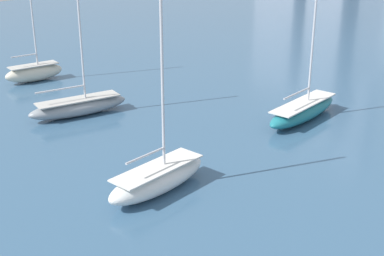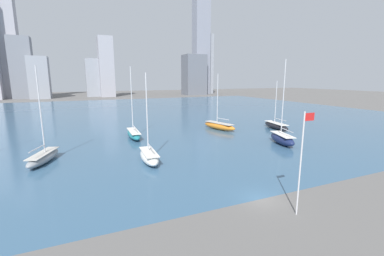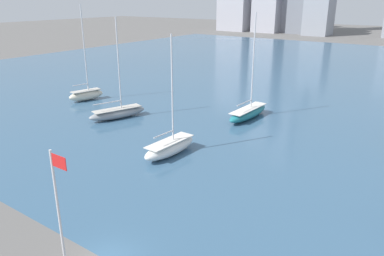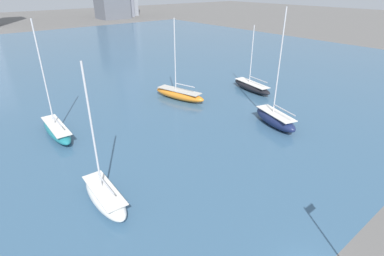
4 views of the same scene
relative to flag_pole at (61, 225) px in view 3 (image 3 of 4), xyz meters
name	(u,v)px [view 3 (image 3 of 4)]	position (x,y,z in m)	size (l,w,h in m)	color
harbor_water	(355,81)	(-1.13, 73.81, -5.32)	(180.00, 140.00, 0.00)	#385B7A
flag_pole	(61,225)	(0.00, 0.00, 0.00)	(1.24, 0.14, 9.70)	silver
sailboat_teal	(248,112)	(-7.93, 37.74, -4.43)	(2.65, 9.84, 14.96)	#1E757F
sailboat_white	(170,147)	(-8.93, 20.49, -4.38)	(2.72, 7.89, 13.35)	white
sailboat_gray	(118,112)	(-23.62, 26.66, -4.44)	(4.94, 8.99, 14.39)	gray
sailboat_cream	(86,94)	(-35.53, 30.78, -4.25)	(3.44, 6.45, 15.85)	beige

